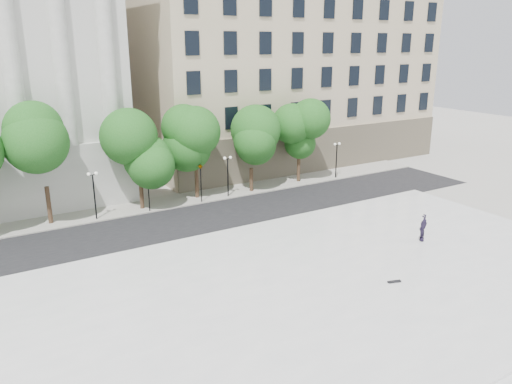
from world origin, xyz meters
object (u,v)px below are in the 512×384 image
Objects in this scene: traffic_light_west at (147,171)px; traffic_light_east at (200,164)px; person_lying at (422,238)px; skateboard at (394,282)px.

traffic_light_east is (5.03, -0.00, 0.06)m from traffic_light_west.
person_lying is 2.39× the size of skateboard.
person_lying is (9.34, -17.79, -3.05)m from traffic_light_east.
person_lying is 7.50m from skateboard.
traffic_light_west is at bearing 107.88° from person_lying.
skateboard is at bearing -69.95° from traffic_light_west.
traffic_light_west is 2.10× the size of person_lying.
traffic_light_west is 5.03m from traffic_light_east.
traffic_light_west is 0.98× the size of traffic_light_east.
traffic_light_east is 2.13× the size of person_lying.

